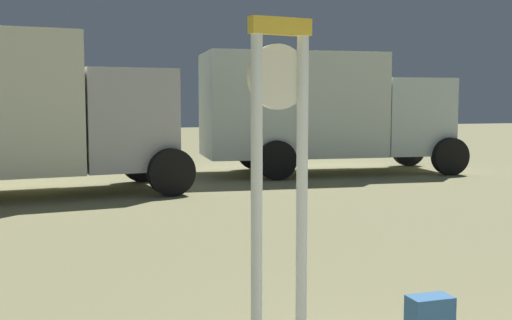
{
  "coord_description": "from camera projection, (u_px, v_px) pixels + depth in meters",
  "views": [
    {
      "loc": [
        -2.35,
        -1.39,
        1.8
      ],
      "look_at": [
        -0.43,
        4.68,
        1.2
      ],
      "focal_mm": 44.44,
      "sensor_mm": 36.0,
      "label": 1
    }
  ],
  "objects": [
    {
      "name": "box_truck_far",
      "position": [
        319.0,
        109.0,
        15.59
      ],
      "size": [
        6.42,
        2.91,
        2.93
      ],
      "color": "silver",
      "rests_on": "ground_plane"
    },
    {
      "name": "standing_clock",
      "position": [
        279.0,
        170.0,
        3.81
      ],
      "size": [
        0.4,
        0.15,
        2.29
      ],
      "color": "white",
      "rests_on": "ground_plane"
    }
  ]
}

